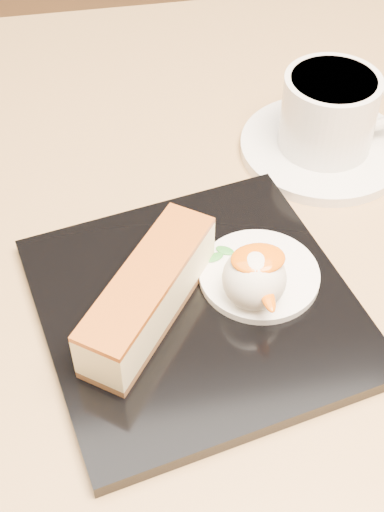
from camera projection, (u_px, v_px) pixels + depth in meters
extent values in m
cylinder|color=black|center=(150.00, 471.00, 0.83)|extent=(0.08, 0.08, 0.66)
cube|color=olive|center=(131.00, 274.00, 0.58)|extent=(0.80, 0.80, 0.04)
cube|color=black|center=(197.00, 307.00, 0.52)|extent=(0.26, 0.26, 0.01)
cube|color=brown|center=(150.00, 311.00, 0.51)|extent=(0.11, 0.13, 0.01)
cube|color=#FFF1A6|center=(149.00, 293.00, 0.49)|extent=(0.11, 0.13, 0.03)
cube|color=#8D3B0F|center=(147.00, 275.00, 0.48)|extent=(0.11, 0.13, 0.00)
cylinder|color=white|center=(259.00, 275.00, 0.53)|extent=(0.09, 0.09, 0.01)
sphere|color=white|center=(254.00, 279.00, 0.50)|extent=(0.05, 0.05, 0.05)
ellipsoid|color=orange|center=(258.00, 259.00, 0.49)|extent=(0.04, 0.03, 0.01)
ellipsoid|color=green|center=(215.00, 257.00, 0.54)|extent=(0.02, 0.01, 0.00)
ellipsoid|color=green|center=(225.00, 250.00, 0.54)|extent=(0.02, 0.02, 0.00)
ellipsoid|color=green|center=(203.00, 251.00, 0.54)|extent=(0.01, 0.02, 0.00)
cylinder|color=white|center=(323.00, 148.00, 0.65)|extent=(0.15, 0.15, 0.01)
cylinder|color=white|center=(329.00, 112.00, 0.62)|extent=(0.08, 0.08, 0.07)
cylinder|color=black|center=(334.00, 81.00, 0.60)|extent=(0.07, 0.07, 0.00)
torus|color=white|center=(379.00, 108.00, 0.62)|extent=(0.05, 0.01, 0.05)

